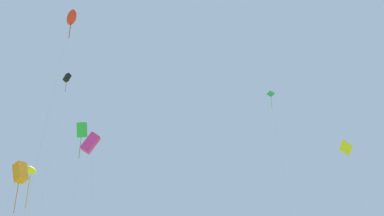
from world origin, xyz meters
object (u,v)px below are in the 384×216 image
at_px(kite_red_parafoil, 72,18).
at_px(kite_green_box, 82,130).
at_px(kite_orange_box, 20,172).
at_px(kite_yellow_parafoil, 31,170).
at_px(kite_magenta_box, 90,143).
at_px(kite_green_diamond, 272,102).
at_px(kite_yellow_diamond, 346,149).
at_px(kite_black_box, 67,79).

relative_size(kite_red_parafoil, kite_green_box, 1.11).
distance_m(kite_orange_box, kite_yellow_parafoil, 7.43).
bearing_deg(kite_magenta_box, kite_green_diamond, 44.85).
height_order(kite_yellow_diamond, kite_red_parafoil, kite_red_parafoil).
relative_size(kite_red_parafoil, kite_black_box, 0.97).
height_order(kite_magenta_box, kite_green_diamond, kite_green_diamond).
relative_size(kite_magenta_box, kite_yellow_diamond, 0.81).
relative_size(kite_magenta_box, kite_red_parafoil, 0.55).
height_order(kite_green_diamond, kite_red_parafoil, kite_green_diamond).
bearing_deg(kite_green_box, kite_magenta_box, -65.55).
bearing_deg(kite_orange_box, kite_green_diamond, 37.10).
xyz_separation_m(kite_green_diamond, kite_yellow_parafoil, (-33.92, -16.99, -15.30)).
distance_m(kite_green_diamond, kite_yellow_diamond, 15.53).
bearing_deg(kite_yellow_parafoil, kite_green_box, 92.07).
bearing_deg(kite_black_box, kite_orange_box, -84.76).
height_order(kite_red_parafoil, kite_yellow_parafoil, kite_red_parafoil).
relative_size(kite_green_diamond, kite_yellow_parafoil, 2.36).
relative_size(kite_green_diamond, kite_red_parafoil, 1.10).
distance_m(kite_magenta_box, kite_green_diamond, 36.26).
relative_size(kite_magenta_box, kite_yellow_parafoil, 1.18).
bearing_deg(kite_yellow_parafoil, kite_magenta_box, -33.39).
xyz_separation_m(kite_magenta_box, kite_green_box, (-10.74, 23.62, 9.39)).
xyz_separation_m(kite_green_diamond, kite_green_box, (-34.53, -0.05, -4.35)).
relative_size(kite_yellow_diamond, kite_yellow_parafoil, 1.45).
height_order(kite_red_parafoil, kite_orange_box, kite_red_parafoil).
distance_m(kite_yellow_diamond, kite_green_box, 45.05).
bearing_deg(kite_yellow_parafoil, kite_black_box, 68.03).
relative_size(kite_orange_box, kite_yellow_parafoil, 0.92).
relative_size(kite_magenta_box, kite_orange_box, 1.28).
bearing_deg(kite_yellow_diamond, kite_black_box, -170.30).
xyz_separation_m(kite_yellow_diamond, kite_green_box, (-44.22, 6.04, 6.14)).
bearing_deg(kite_yellow_parafoil, kite_yellow_diamond, 14.03).
distance_m(kite_black_box, kite_yellow_parafoil, 15.46).
distance_m(kite_magenta_box, kite_yellow_diamond, 37.95).
xyz_separation_m(kite_red_parafoil, kite_orange_box, (-6.24, 5.64, -16.12)).
xyz_separation_m(kite_orange_box, kite_black_box, (-0.96, 10.50, 16.62)).
bearing_deg(kite_green_diamond, kite_magenta_box, -135.15).
bearing_deg(kite_black_box, kite_green_diamond, 22.30).
relative_size(kite_orange_box, kite_green_box, 0.47).
height_order(kite_green_diamond, kite_yellow_diamond, kite_green_diamond).
relative_size(kite_green_diamond, kite_black_box, 1.06).
bearing_deg(kite_orange_box, kite_magenta_box, 0.97).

